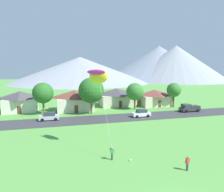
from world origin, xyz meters
name	(u,v)px	position (x,y,z in m)	size (l,w,h in m)	color
road_strip	(101,119)	(0.00, 31.55, 0.04)	(160.00, 7.47, 0.08)	#38383D
mountain_far_west_ridge	(176,63)	(86.37, 143.08, 14.26)	(83.39, 83.39, 28.51)	#8E939E
mountain_far_east_ridge	(80,70)	(8.45, 144.17, 9.25)	(100.17, 100.17, 18.50)	#8E939E
mountain_central_ridge	(159,63)	(79.15, 158.83, 14.69)	(96.68, 96.68, 29.38)	gray
house_leftmost	(21,101)	(-18.12, 44.54, 2.73)	(8.73, 6.49, 5.27)	silver
house_left_center	(154,97)	(18.87, 44.06, 2.41)	(9.40, 7.85, 4.66)	beige
house_right_center	(117,97)	(8.06, 46.99, 2.61)	(10.67, 8.63, 5.03)	beige
house_rightmost	(75,100)	(-4.61, 42.71, 2.76)	(9.92, 7.51, 5.33)	beige
tree_near_left	(91,90)	(-1.14, 37.29, 5.75)	(6.17, 6.17, 8.84)	brown
tree_left_of_center	(174,90)	(22.89, 39.98, 4.90)	(4.04, 4.04, 6.95)	#4C3823
tree_center	(43,93)	(-12.35, 39.56, 5.20)	(4.95, 4.95, 7.69)	brown
tree_right_of_center	(135,92)	(11.05, 39.74, 4.76)	(4.71, 4.71, 7.14)	brown
parked_car_white_west_end	(141,113)	(9.29, 31.09, 0.87)	(4.24, 2.15, 1.68)	white
parked_car_silver_mid_west	(49,116)	(-10.90, 33.21, 0.87)	(4.24, 2.16, 1.68)	#B7BCC1
pickup_truck_charcoal_west_side	(189,108)	(23.30, 33.15, 1.06)	(5.26, 2.45, 1.99)	#333338
kite_flyer_with_kite	(98,77)	(-3.66, 15.85, 10.00)	(3.15, 6.93, 11.17)	#3D3D42
watcher_person	(187,163)	(4.34, 6.23, 0.88)	(0.56, 0.24, 1.68)	#3D3D42
soccer_ball	(130,160)	(-0.90, 10.11, 0.12)	(0.24, 0.24, 0.24)	white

